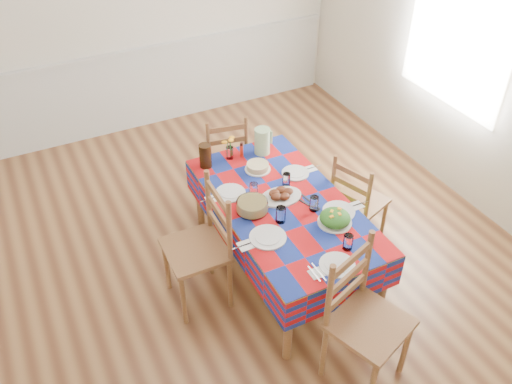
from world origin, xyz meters
TOP-DOWN VIEW (x-y plane):
  - room at (0.00, 0.00)m, footprint 4.58×5.08m
  - wainscot at (0.00, 2.48)m, footprint 4.41×0.06m
  - window_right at (2.23, 0.30)m, footprint 0.00×1.40m
  - dining_table at (0.26, -0.21)m, footprint 0.92×1.72m
  - setting_near_head at (0.31, -0.89)m, footprint 0.39×0.26m
  - setting_left_near at (0.03, -0.45)m, footprint 0.48×0.28m
  - setting_left_far at (-0.00, 0.04)m, footprint 0.43×0.25m
  - setting_right_near at (0.52, -0.44)m, footprint 0.45×0.26m
  - setting_right_far at (0.48, 0.04)m, footprint 0.41×0.24m
  - meat_platter at (0.27, -0.14)m, footprint 0.33×0.24m
  - salad_platter at (0.48, -0.56)m, footprint 0.25×0.25m
  - pasta_bowl at (0.01, -0.18)m, footprint 0.23×0.23m
  - cake at (0.28, 0.26)m, footprint 0.21×0.21m
  - serving_utensils at (0.42, -0.28)m, footprint 0.11×0.25m
  - flower_vase at (0.15, 0.52)m, footprint 0.12×0.10m
  - hot_sauce at (0.25, 0.50)m, footprint 0.03×0.03m
  - green_pitcher at (0.43, 0.47)m, footprint 0.13×0.13m
  - tea_pitcher at (-0.08, 0.50)m, footprint 0.10×0.10m
  - name_card at (0.28, -1.03)m, footprint 0.07×0.02m
  - chair_near at (0.24, -1.28)m, footprint 0.58×0.57m
  - chair_far at (0.25, 0.87)m, footprint 0.46×0.44m
  - chair_left at (-0.42, -0.21)m, footprint 0.43×0.46m
  - chair_right at (0.94, -0.22)m, footprint 0.48×0.49m

SIDE VIEW (x-z plane):
  - chair_right at x=0.94m, z-range -0.01..0.88m
  - chair_far at x=0.25m, z-range -0.01..0.89m
  - wainscot at x=0.00m, z-range 0.03..0.95m
  - chair_left at x=-0.42m, z-range -0.01..1.01m
  - chair_near at x=0.24m, z-range -0.01..1.03m
  - dining_table at x=0.26m, z-range 0.26..0.93m
  - serving_utensils at x=0.42m, z-range 0.67..0.67m
  - name_card at x=0.28m, z-range 0.67..0.68m
  - setting_right_far at x=0.48m, z-range 0.64..0.74m
  - setting_left_far at x=0.00m, z-range 0.64..0.75m
  - meat_platter at x=0.27m, z-range 0.66..0.73m
  - setting_near_head at x=0.31m, z-range 0.64..0.75m
  - setting_right_near at x=0.52m, z-range 0.64..0.75m
  - cake at x=0.28m, z-range 0.67..0.72m
  - setting_left_near at x=0.03m, z-range 0.63..0.76m
  - salad_platter at x=0.48m, z-range 0.66..0.76m
  - pasta_bowl at x=0.01m, z-range 0.67..0.75m
  - hot_sauce at x=0.25m, z-range 0.67..0.80m
  - flower_vase at x=0.15m, z-range 0.65..0.85m
  - tea_pitcher at x=-0.08m, z-range 0.67..0.87m
  - green_pitcher at x=0.43m, z-range 0.67..0.90m
  - room at x=0.00m, z-range -0.04..2.74m
  - window_right at x=2.23m, z-range 0.80..2.20m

